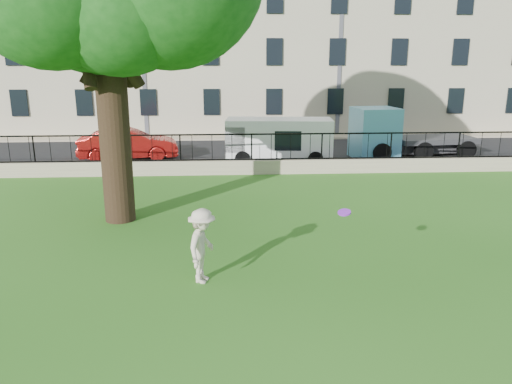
{
  "coord_description": "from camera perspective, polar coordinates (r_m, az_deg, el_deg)",
  "views": [
    {
      "loc": [
        -1.06,
        -8.82,
        4.72
      ],
      "look_at": [
        -0.32,
        3.5,
        1.44
      ],
      "focal_mm": 35.0,
      "sensor_mm": 36.0,
      "label": 1
    }
  ],
  "objects": [
    {
      "name": "ground",
      "position": [
        10.06,
        3.11,
        -13.14
      ],
      "size": [
        120.0,
        120.0,
        0.0
      ],
      "primitive_type": "plane",
      "color": "#265E16",
      "rests_on": "ground"
    },
    {
      "name": "retaining_wall",
      "position": [
        21.31,
        -0.5,
        2.89
      ],
      "size": [
        50.0,
        0.4,
        0.6
      ],
      "primitive_type": "cube",
      "color": "gray",
      "rests_on": "ground"
    },
    {
      "name": "iron_railing",
      "position": [
        21.15,
        -0.51,
        5.15
      ],
      "size": [
        50.0,
        0.05,
        1.13
      ],
      "color": "black",
      "rests_on": "retaining_wall"
    },
    {
      "name": "street",
      "position": [
        25.98,
        -1.03,
        4.4
      ],
      "size": [
        60.0,
        9.0,
        0.01
      ],
      "primitive_type": "cube",
      "color": "black",
      "rests_on": "ground"
    },
    {
      "name": "sidewalk",
      "position": [
        31.09,
        -1.44,
        6.24
      ],
      "size": [
        60.0,
        1.4,
        0.12
      ],
      "primitive_type": "cube",
      "color": "gray",
      "rests_on": "ground"
    },
    {
      "name": "building_row",
      "position": [
        36.47,
        -1.85,
        18.31
      ],
      "size": [
        56.4,
        10.4,
        13.8
      ],
      "color": "beige",
      "rests_on": "ground"
    },
    {
      "name": "man",
      "position": [
        10.9,
        -6.16,
        -6.14
      ],
      "size": [
        0.9,
        1.2,
        1.66
      ],
      "primitive_type": "imported",
      "rotation": [
        0.0,
        0.0,
        1.27
      ],
      "color": "beige",
      "rests_on": "ground"
    },
    {
      "name": "frisbee",
      "position": [
        10.24,
        10.06,
        -2.31
      ],
      "size": [
        0.28,
        0.27,
        0.12
      ],
      "primitive_type": "cylinder",
      "rotation": [
        0.21,
        -0.14,
        -0.0
      ],
      "color": "purple"
    },
    {
      "name": "red_sedan",
      "position": [
        25.0,
        -14.38,
        5.31
      ],
      "size": [
        4.88,
        2.26,
        1.55
      ],
      "primitive_type": "imported",
      "rotation": [
        0.0,
        0.0,
        1.71
      ],
      "color": "red",
      "rests_on": "street"
    },
    {
      "name": "white_van",
      "position": [
        23.64,
        2.63,
        5.87
      ],
      "size": [
        5.06,
        2.36,
        2.06
      ],
      "primitive_type": "cube",
      "rotation": [
        0.0,
        0.0,
        -0.09
      ],
      "color": "white",
      "rests_on": "street"
    },
    {
      "name": "blue_truck",
      "position": [
        26.15,
        17.36,
        6.54
      ],
      "size": [
        6.1,
        2.73,
        2.48
      ],
      "primitive_type": "cube",
      "rotation": [
        0.0,
        0.0,
        0.11
      ],
      "color": "#4E98B8",
      "rests_on": "street"
    }
  ]
}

